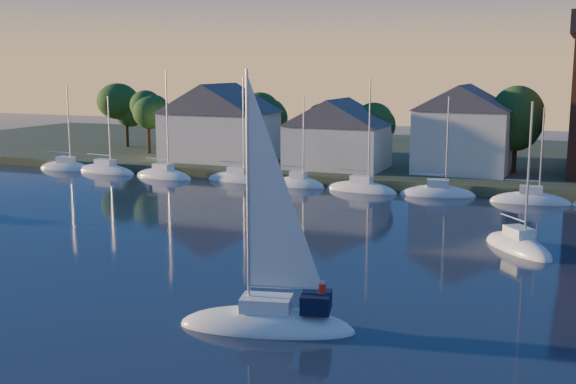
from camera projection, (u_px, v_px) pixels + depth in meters
The scene contains 10 objects.
ground at pixel (37, 374), 30.45m from camera, with size 260.00×260.00×0.00m, color black.
shoreline_land at pixel (421, 161), 98.63m from camera, with size 160.00×50.00×2.00m, color #323F25.
wooden_dock at pixel (375, 186), 77.72m from camera, with size 120.00×3.00×1.00m, color brown.
clubhouse_west at pixel (219, 121), 90.48m from camera, with size 13.65×9.45×9.64m.
clubhouse_centre at pixel (338, 133), 83.65m from camera, with size 11.55×8.40×8.08m.
clubhouse_east at pixel (463, 128), 80.02m from camera, with size 10.50×8.40×9.80m.
tree_line at pixel (418, 114), 85.72m from camera, with size 93.40×5.40×8.90m.
moored_fleet at pixel (367, 190), 74.98m from camera, with size 87.50×2.40×12.05m.
hero_sailboat at pixel (269, 318), 35.57m from camera, with size 9.22×4.80×13.79m.
drifting_sailboat_right at pixel (518, 249), 50.89m from camera, with size 6.46×7.22×11.56m.
Camera 1 is at (20.81, -22.37, 12.86)m, focal length 45.00 mm.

